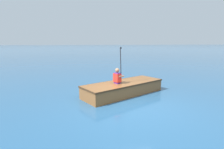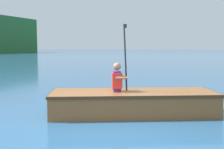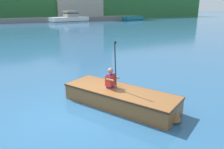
# 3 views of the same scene
# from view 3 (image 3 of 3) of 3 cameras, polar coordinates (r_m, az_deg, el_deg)

# --- Properties ---
(ground_plane) EXTENTS (300.00, 300.00, 0.00)m
(ground_plane) POSITION_cam_3_polar(r_m,az_deg,el_deg) (6.31, -10.04, -10.53)
(ground_plane) COLOR #28567F
(moored_boat_dock_west_end) EXTENTS (8.04, 3.93, 2.21)m
(moored_boat_dock_west_end) POSITION_cam_3_polar(r_m,az_deg,el_deg) (46.08, -10.97, 14.23)
(moored_boat_dock_west_end) COLOR white
(moored_boat_dock_west_end) RESTS_ON ground
(moored_boat_dock_west_inner) EXTENTS (5.54, 2.93, 0.89)m
(moored_boat_dock_west_inner) POSITION_cam_3_polar(r_m,az_deg,el_deg) (52.16, 5.46, 14.39)
(moored_boat_dock_west_inner) COLOR #197A84
(moored_boat_dock_west_inner) RESTS_ON ground
(rowboat_foreground) EXTENTS (2.63, 3.74, 0.51)m
(rowboat_foreground) POSITION_cam_3_polar(r_m,az_deg,el_deg) (6.67, 2.44, -5.92)
(rowboat_foreground) COLOR brown
(rowboat_foreground) RESTS_ON ground
(person_paddler) EXTENTS (0.43, 0.43, 1.45)m
(person_paddler) POSITION_cam_3_polar(r_m,az_deg,el_deg) (6.70, -0.32, -1.06)
(person_paddler) COLOR #592672
(person_paddler) RESTS_ON rowboat_foreground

